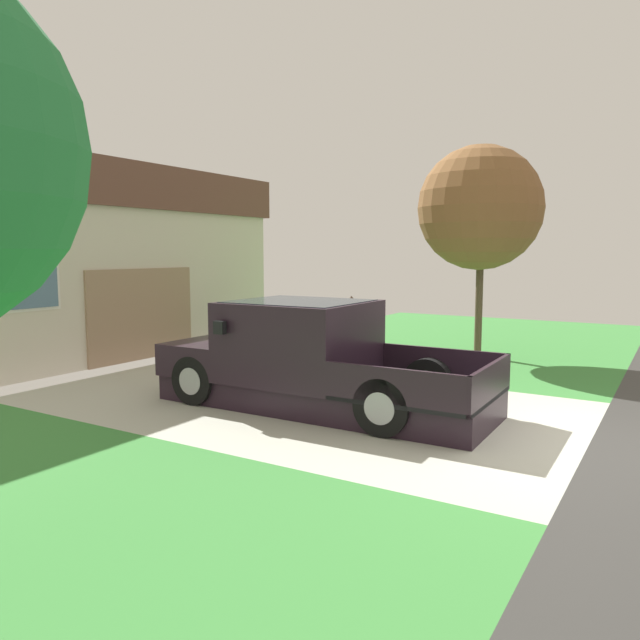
% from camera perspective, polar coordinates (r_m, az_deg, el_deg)
% --- Properties ---
extents(pickup_truck, '(2.16, 5.35, 1.69)m').
position_cam_1_polar(pickup_truck, '(9.74, -1.59, -3.66)').
color(pickup_truck, black).
rests_on(pickup_truck, ground).
extents(person_with_hat, '(0.48, 0.48, 1.69)m').
position_cam_1_polar(person_with_hat, '(10.82, 2.94, -1.44)').
color(person_with_hat, black).
rests_on(person_with_hat, ground).
extents(handbag, '(0.38, 0.17, 0.40)m').
position_cam_1_polar(handbag, '(11.01, 5.05, -5.92)').
color(handbag, beige).
rests_on(handbag, ground).
extents(house_with_garage, '(9.42, 5.21, 4.49)m').
position_cam_1_polar(house_with_garage, '(16.48, -22.01, 5.31)').
color(house_with_garage, beige).
rests_on(house_with_garage, ground).
extents(front_yard_tree, '(2.84, 2.84, 4.88)m').
position_cam_1_polar(front_yard_tree, '(14.45, 15.10, 10.19)').
color(front_yard_tree, brown).
rests_on(front_yard_tree, ground).
extents(wheeled_trash_bin, '(0.60, 0.72, 1.06)m').
position_cam_1_polar(wheeled_trash_bin, '(14.69, -6.81, -1.01)').
color(wheeled_trash_bin, '#286B38').
rests_on(wheeled_trash_bin, ground).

